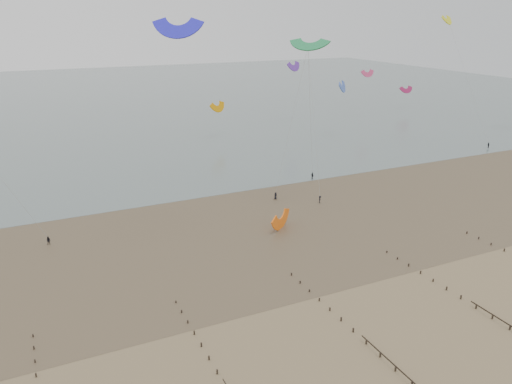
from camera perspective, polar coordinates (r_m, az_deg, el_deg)
ground at (r=65.97m, az=6.14°, el=-14.77°), size 500.00×500.00×0.00m
sea_and_shore at (r=92.13m, az=-7.16°, el=-4.33°), size 500.00×665.00×0.03m
kitesurfers at (r=111.64m, az=4.40°, el=0.53°), size 163.45×20.69×1.68m
grounded_kite at (r=92.28m, az=2.89°, el=-4.16°), size 7.89×7.64×3.42m
kites_airborne at (r=135.10m, az=-22.90°, el=12.12°), size 237.77×114.79×42.90m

